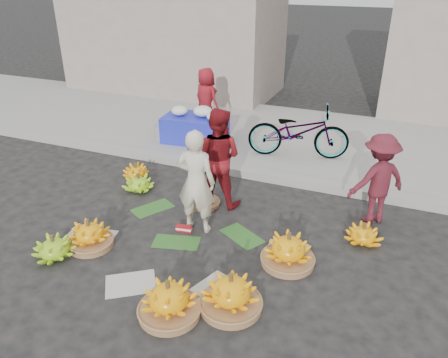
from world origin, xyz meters
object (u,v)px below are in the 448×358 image
at_px(banana_bunch_0, 90,235).
at_px(bicycle, 298,132).
at_px(banana_bunch_4, 288,250).
at_px(flower_table, 195,127).
at_px(vendor_cream, 196,182).

bearing_deg(banana_bunch_0, bicycle, 63.88).
xyz_separation_m(banana_bunch_4, bicycle, (-0.69, 3.26, 0.42)).
bearing_deg(banana_bunch_0, flower_table, 93.98).
relative_size(banana_bunch_4, bicycle, 0.36).
bearing_deg(banana_bunch_4, bicycle, 102.00).
height_order(banana_bunch_0, flower_table, flower_table).
xyz_separation_m(flower_table, bicycle, (2.20, 0.00, 0.20)).
height_order(vendor_cream, flower_table, vendor_cream).
xyz_separation_m(vendor_cream, flower_table, (-1.44, 2.95, -0.34)).
height_order(banana_bunch_4, flower_table, flower_table).
relative_size(flower_table, bicycle, 0.71).
distance_m(vendor_cream, flower_table, 3.30).
bearing_deg(vendor_cream, banana_bunch_0, 34.86).
bearing_deg(bicycle, vendor_cream, 152.30).
distance_m(banana_bunch_4, flower_table, 4.36).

